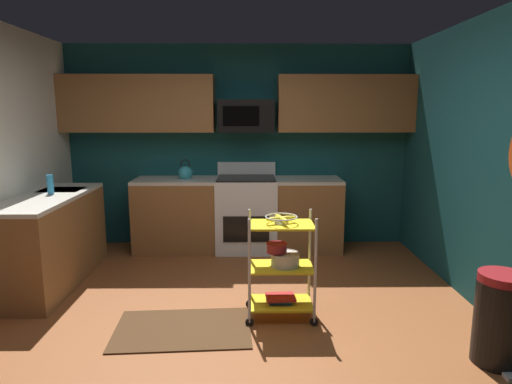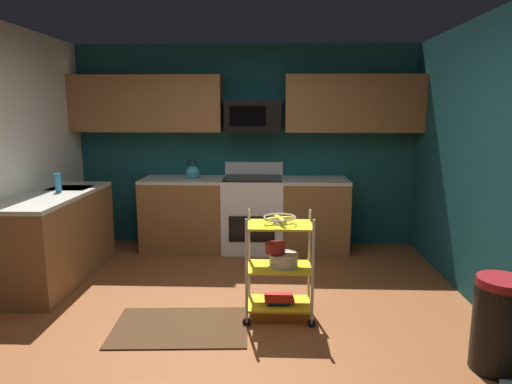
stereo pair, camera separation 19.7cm
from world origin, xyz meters
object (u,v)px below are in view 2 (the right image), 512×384
Objects in this scene: dish_soap_bottle at (58,183)px; oven_range at (253,213)px; book_stack at (279,299)px; kettle at (193,172)px; fruit_bowl at (280,219)px; trash_can at (499,325)px; rolling_cart at (279,267)px; mixing_bowl_large at (284,260)px; microwave at (253,116)px; mixing_bowl_small at (275,248)px.

oven_range is at bearing 27.29° from dish_soap_bottle.
kettle is (-1.08, 1.92, 0.83)m from book_stack.
oven_range is at bearing 0.29° from kettle.
fruit_bowl reaches higher than trash_can.
fruit_bowl is at bearing -80.81° from oven_range.
kettle is at bearing 119.26° from rolling_cart.
dish_soap_bottle is 4.18m from trash_can.
mixing_bowl_large is 0.96× the size of book_stack.
rolling_cart is 1.39× the size of trash_can.
dish_soap_bottle is at bearing 156.76° from trash_can.
mixing_bowl_large is 2.56m from dish_soap_bottle.
microwave is (-0.00, 0.10, 1.22)m from oven_range.
microwave is 0.77× the size of rolling_cart.
fruit_bowl is at bearing -60.74° from kettle.
mixing_bowl_large is (0.04, 0.00, -0.36)m from fruit_bowl.
dish_soap_bottle reaches higher than rolling_cart.
rolling_cart is at bearing -21.18° from dish_soap_bottle.
kettle reaches higher than book_stack.
mixing_bowl_large is at bearing 153.12° from trash_can.
kettle is (-1.04, 1.90, 0.38)m from mixing_bowl_small.
mixing_bowl_large is (0.04, 0.00, 0.07)m from rolling_cart.
fruit_bowl is 1.49× the size of mixing_bowl_small.
mixing_bowl_small is at bearing 153.68° from trash_can.
fruit_bowl is at bearing -180.00° from mixing_bowl_large.
rolling_cart is at bearing -60.74° from kettle.
book_stack is 0.99× the size of kettle.
book_stack is (0.00, 0.00, -0.29)m from rolling_cart.
mixing_bowl_small is (0.28, -1.91, 0.14)m from oven_range.
fruit_bowl reaches higher than book_stack.
fruit_bowl is 1.74m from trash_can.
book_stack is at bearing 153.69° from trash_can.
mixing_bowl_small reaches higher than mixing_bowl_large.
rolling_cart is (0.31, -1.92, -0.03)m from oven_range.
mixing_bowl_large is at bearing -20.89° from dish_soap_bottle.
book_stack is 2.62m from dish_soap_bottle.
kettle is 3.75m from trash_can.
fruit_bowl is 1.08× the size of mixing_bowl_large.
fruit_bowl is 2.48m from dish_soap_bottle.
dish_soap_bottle is at bearing -150.38° from microwave.
book_stack is at bearing -21.18° from dish_soap_bottle.
trash_can is at bearing -26.31° from fruit_bowl.
microwave is at bearing 8.08° from kettle.
mixing_bowl_small is 0.69× the size of kettle.
rolling_cart reaches higher than mixing_bowl_small.
rolling_cart is at bearing -90.00° from book_stack.
kettle reaches higher than fruit_bowl.
oven_range is at bearing 100.23° from mixing_bowl_large.
mixing_bowl_large is 1.38× the size of mixing_bowl_small.
fruit_bowl is at bearing -153.43° from book_stack.
dish_soap_bottle is at bearing -140.20° from kettle.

